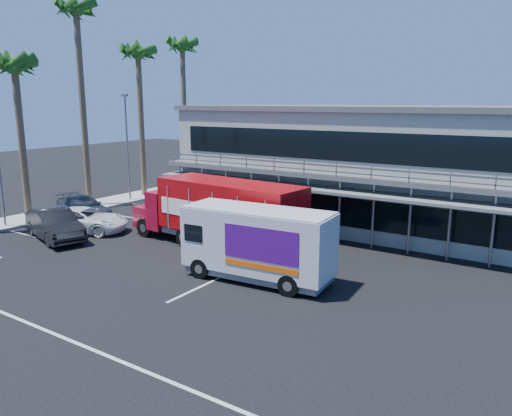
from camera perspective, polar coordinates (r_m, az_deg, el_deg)
The scene contains 14 objects.
ground at distance 22.42m, azimuth -10.35°, elevation -7.85°, with size 120.00×120.00×0.00m, color black.
building at distance 32.45m, azimuth 12.11°, elevation 4.90°, with size 22.40×12.00×7.30m.
curb_strip at distance 37.24m, azimuth -20.68°, elevation -0.29°, with size 3.00×32.00×0.16m, color #A5A399.
palm_c at distance 34.79m, azimuth -25.83°, elevation 13.64°, with size 2.80×2.80×10.75m.
palm_d at distance 38.18m, azimuth -19.80°, elevation 19.30°, with size 2.80×2.80×14.75m.
palm_e at distance 40.81m, azimuth -13.30°, elevation 16.01°, with size 2.80×2.80×12.25m.
palm_f at distance 45.10m, azimuth -8.41°, elevation 16.94°, with size 2.80×2.80×13.25m.
light_pole_far at distance 39.09m, azimuth -14.51°, elevation 7.22°, with size 0.50×0.25×8.09m.
red_truck at distance 26.10m, azimuth -4.20°, elevation -0.35°, with size 10.77×3.36×3.57m.
white_van at distance 21.26m, azimuth 0.17°, elevation -4.01°, with size 6.63×2.75×3.16m.
parked_car_b at distance 29.99m, azimuth -22.01°, elevation -1.74°, with size 1.81×5.20×1.71m, color black.
parked_car_c at distance 31.10m, azimuth -19.09°, elevation -1.30°, with size 2.40×5.20×1.44m, color white.
parked_car_d at distance 34.79m, azimuth -19.12°, elevation 0.07°, with size 2.02×4.96×1.44m, color #303740.
parked_car_e at distance 36.06m, azimuth -9.53°, elevation 0.92°, with size 1.60×3.98×1.35m, color slate.
Camera 1 is at (14.80, -15.03, 7.58)m, focal length 35.00 mm.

